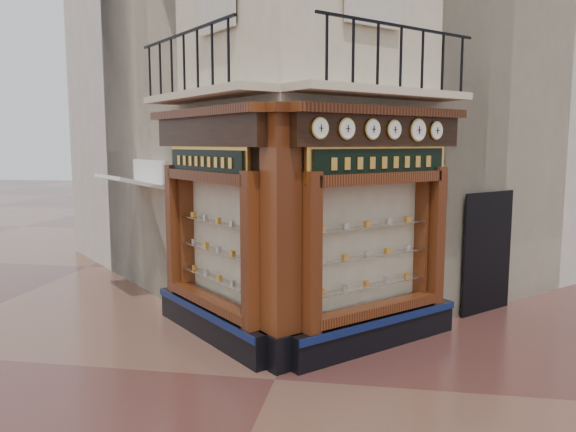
% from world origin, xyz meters
% --- Properties ---
extents(ground, '(80.00, 80.00, 0.00)m').
position_xyz_m(ground, '(0.00, 0.00, 0.00)').
color(ground, '#482622').
rests_on(ground, ground).
extents(main_building, '(11.31, 11.31, 12.00)m').
position_xyz_m(main_building, '(0.00, 6.16, 6.00)').
color(main_building, beige).
rests_on(main_building, ground).
extents(neighbour_left, '(11.31, 11.31, 11.00)m').
position_xyz_m(neighbour_left, '(-2.47, 8.63, 5.50)').
color(neighbour_left, beige).
rests_on(neighbour_left, ground).
extents(neighbour_right, '(11.31, 11.31, 11.00)m').
position_xyz_m(neighbour_right, '(2.47, 8.63, 5.50)').
color(neighbour_right, beige).
rests_on(neighbour_right, ground).
extents(shopfront_left, '(2.86, 2.86, 3.98)m').
position_xyz_m(shopfront_left, '(-1.41, 1.57, 1.98)').
color(shopfront_left, black).
rests_on(shopfront_left, ground).
extents(shopfront_right, '(2.86, 2.86, 3.98)m').
position_xyz_m(shopfront_right, '(1.41, 1.57, 1.98)').
color(shopfront_right, black).
rests_on(shopfront_right, ground).
extents(corner_pilaster, '(0.85, 0.85, 3.98)m').
position_xyz_m(corner_pilaster, '(0.00, 0.50, 1.95)').
color(corner_pilaster, black).
rests_on(corner_pilaster, ground).
extents(balcony, '(5.94, 2.97, 1.03)m').
position_xyz_m(balcony, '(0.00, 1.49, 4.22)').
color(balcony, beige).
rests_on(balcony, ground).
extents(clock_a, '(0.26, 0.26, 0.32)m').
position_xyz_m(clock_a, '(0.58, 0.47, 3.62)').
color(clock_a, '#B0953A').
rests_on(clock_a, ground).
extents(clock_b, '(0.27, 0.27, 0.33)m').
position_xyz_m(clock_b, '(0.94, 0.83, 3.62)').
color(clock_b, '#B0953A').
rests_on(clock_b, ground).
extents(clock_c, '(0.26, 0.26, 0.32)m').
position_xyz_m(clock_c, '(1.31, 1.21, 3.62)').
color(clock_c, '#B0953A').
rests_on(clock_c, ground).
extents(clock_d, '(0.26, 0.26, 0.31)m').
position_xyz_m(clock_d, '(1.65, 1.54, 3.62)').
color(clock_d, '#B0953A').
rests_on(clock_d, ground).
extents(clock_e, '(0.30, 0.30, 0.38)m').
position_xyz_m(clock_e, '(2.04, 1.94, 3.62)').
color(clock_e, '#B0953A').
rests_on(clock_e, ground).
extents(clock_f, '(0.26, 0.26, 0.31)m').
position_xyz_m(clock_f, '(2.36, 2.26, 3.62)').
color(clock_f, '#B0953A').
rests_on(clock_f, ground).
extents(awning, '(1.87, 1.87, 0.31)m').
position_xyz_m(awning, '(-3.88, 3.68, 0.00)').
color(awning, silver).
rests_on(awning, ground).
extents(signboard_left, '(1.96, 1.96, 0.52)m').
position_xyz_m(signboard_left, '(-1.46, 1.51, 3.10)').
color(signboard_left, '#F1AD46').
rests_on(signboard_left, ground).
extents(signboard_right, '(2.19, 2.19, 0.59)m').
position_xyz_m(signboard_right, '(1.46, 1.51, 3.10)').
color(signboard_right, '#F1AD46').
rests_on(signboard_right, ground).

